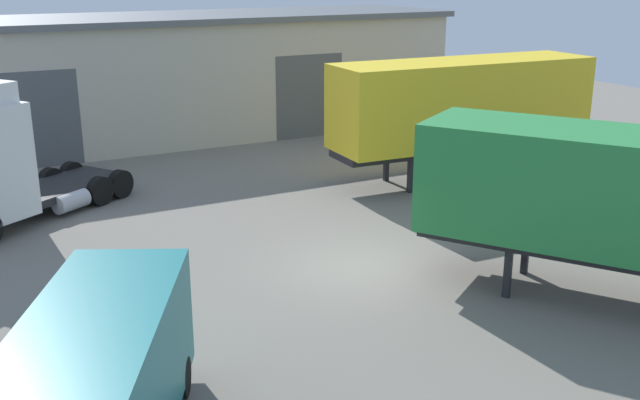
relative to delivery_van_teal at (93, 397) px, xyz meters
name	(u,v)px	position (x,y,z in m)	size (l,w,h in m)	color
ground_plane	(364,268)	(7.60, 5.05, -1.35)	(60.00, 60.00, 0.00)	slate
warehouse_building	(161,77)	(7.60, 22.15, 1.28)	(26.22, 6.71, 5.23)	#B7B2A3
delivery_van_teal	(93,397)	(0.00, 0.00, 0.00)	(4.35, 6.03, 2.46)	#197075
container_trailer_orange	(464,105)	(14.94, 10.60, 1.28)	(9.53, 2.97, 4.17)	yellow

